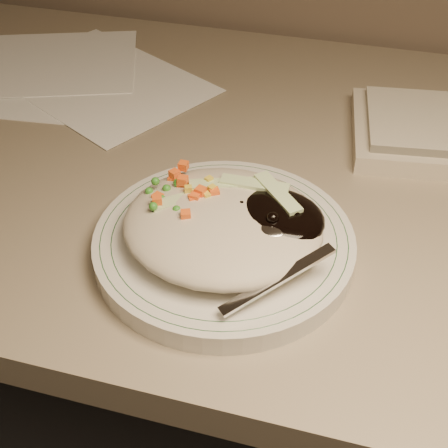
# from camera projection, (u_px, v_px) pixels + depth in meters

# --- Properties ---
(desk) EXTENTS (1.40, 0.70, 0.74)m
(desk) POSITION_uv_depth(u_px,v_px,m) (303.00, 283.00, 0.87)
(desk) COLOR gray
(desk) RESTS_ON ground
(plate) EXTENTS (0.26, 0.26, 0.02)m
(plate) POSITION_uv_depth(u_px,v_px,m) (224.00, 244.00, 0.61)
(plate) COLOR silver
(plate) RESTS_ON desk
(plate_rim) EXTENTS (0.24, 0.24, 0.00)m
(plate_rim) POSITION_uv_depth(u_px,v_px,m) (224.00, 236.00, 0.61)
(plate_rim) COLOR #144723
(plate_rim) RESTS_ON plate
(meal) EXTENTS (0.21, 0.19, 0.05)m
(meal) POSITION_uv_depth(u_px,v_px,m) (228.00, 221.00, 0.59)
(meal) COLOR #B6AA93
(meal) RESTS_ON plate
(papers) EXTENTS (0.48, 0.34, 0.00)m
(papers) POSITION_uv_depth(u_px,v_px,m) (56.00, 75.00, 0.91)
(papers) COLOR white
(papers) RESTS_ON desk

